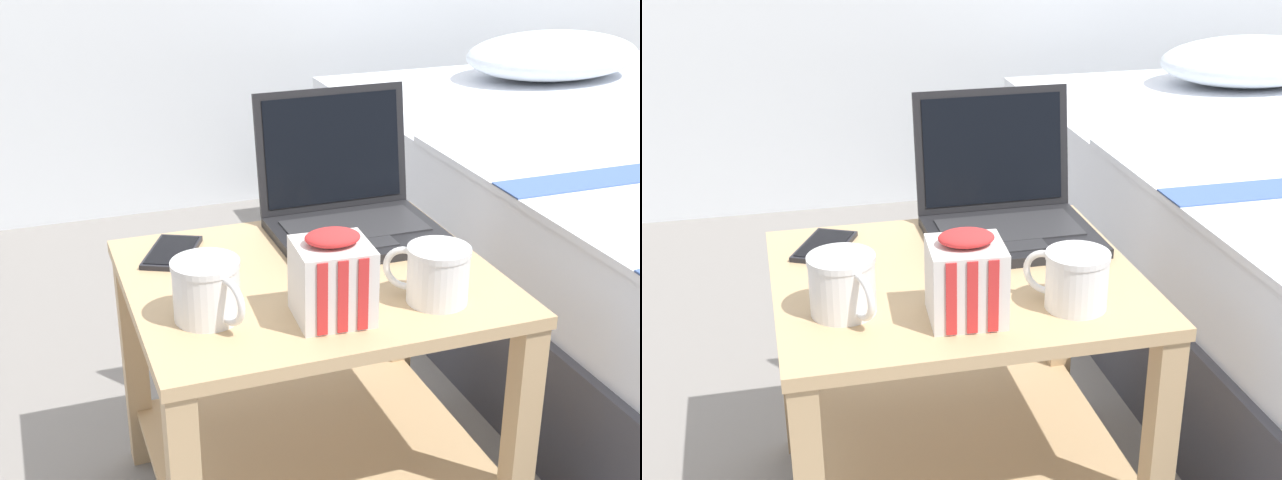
% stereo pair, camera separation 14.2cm
% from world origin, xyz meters
% --- Properties ---
extents(bedside_table, '(0.61, 0.53, 0.47)m').
position_xyz_m(bedside_table, '(0.00, 0.00, 0.30)').
color(bedside_table, tan).
rests_on(bedside_table, ground_plane).
extents(laptop, '(0.30, 0.28, 0.25)m').
position_xyz_m(laptop, '(0.13, 0.16, 0.52)').
color(laptop, black).
rests_on(laptop, bedside_table).
extents(mug_front_left, '(0.12, 0.11, 0.09)m').
position_xyz_m(mug_front_left, '(0.15, -0.15, 0.52)').
color(mug_front_left, white).
rests_on(mug_front_left, bedside_table).
extents(mug_front_right, '(0.10, 0.14, 0.09)m').
position_xyz_m(mug_front_right, '(-0.20, -0.09, 0.52)').
color(mug_front_right, white).
rests_on(mug_front_right, bedside_table).
extents(snack_bag, '(0.12, 0.12, 0.14)m').
position_xyz_m(snack_bag, '(-0.02, -0.15, 0.53)').
color(snack_bag, silver).
rests_on(snack_bag, bedside_table).
extents(cell_phone, '(0.13, 0.16, 0.01)m').
position_xyz_m(cell_phone, '(-0.20, 0.16, 0.47)').
color(cell_phone, black).
rests_on(cell_phone, bedside_table).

